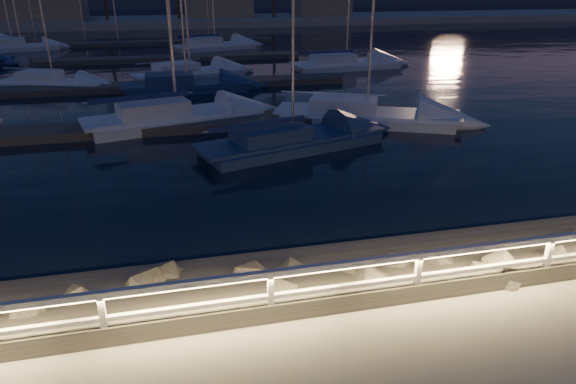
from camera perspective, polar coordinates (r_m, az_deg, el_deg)
The scene contains 14 objects.
ground at distance 10.02m, azimuth -7.70°, elevation -14.52°, with size 400.00×400.00×0.00m, color #9C988D.
harbor_water at distance 39.82m, azimuth -12.50°, elevation 12.13°, with size 400.00×440.00×0.60m.
guard_rail at distance 9.57m, azimuth -8.35°, elevation -10.87°, with size 44.11×0.12×1.06m.
floating_docks at distance 40.99m, azimuth -12.62°, elevation 13.22°, with size 22.00×36.00×0.40m.
far_shore at distance 82.23m, azimuth -13.57°, elevation 18.18°, with size 160.00×14.00×5.20m.
sailboat_b at distance 25.49m, azimuth -12.75°, elevation 8.23°, with size 9.04×4.63×14.84m.
sailboat_c at distance 33.26m, azimuth -11.56°, elevation 11.56°, with size 8.02×2.52×13.52m.
sailboat_d at distance 21.38m, azimuth -0.01°, elevation 5.85°, with size 8.45×4.61×13.78m.
sailboat_g at distance 37.75m, azimuth -11.10°, elevation 12.90°, with size 8.29×5.11×13.67m.
sailboat_h at distance 25.79m, azimuth 8.20°, elevation 8.63°, with size 9.10×5.96×15.07m.
sailboat_i at distance 57.95m, azimuth -27.68°, elevation 14.16°, with size 7.41×3.76×12.23m.
sailboat_j at distance 36.97m, azimuth -24.83°, elevation 11.03°, with size 7.15×4.24×11.81m.
sailboat_k at distance 53.09m, azimuth -8.37°, elevation 15.85°, with size 8.79×5.08×14.43m.
sailboat_l at distance 41.42m, azimuth 6.17°, elevation 14.04°, with size 9.04×3.55×14.90m.
Camera 1 is at (-0.54, -7.98, 6.04)m, focal length 32.00 mm.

